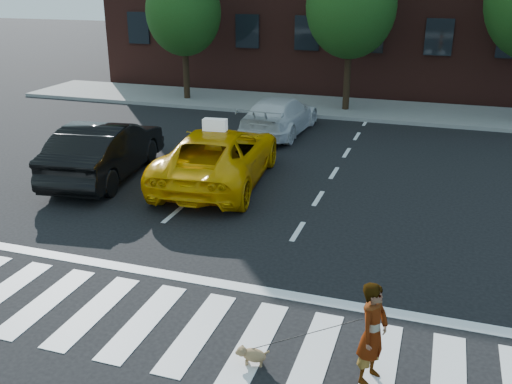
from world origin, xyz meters
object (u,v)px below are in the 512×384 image
tree_left (184,2)px  taxi (218,156)px  woman (373,333)px  dog (251,355)px  black_sedan (105,150)px  white_suv (280,115)px

tree_left → taxi: tree_left is taller
taxi → woman: (5.28, -7.29, 0.01)m
woman → dog: (-1.76, -0.22, -0.62)m
black_sedan → woman: black_sedan is taller
black_sedan → white_suv: 7.20m
taxi → white_suv: size_ratio=1.19×
taxi → black_sedan: size_ratio=1.12×
white_suv → dog: (3.36, -13.21, -0.51)m
taxi → white_suv: (0.16, 5.71, -0.10)m
taxi → black_sedan: black_sedan is taller
white_suv → woman: bearing=113.7°
white_suv → dog: 13.65m
white_suv → dog: size_ratio=9.04×
dog → white_suv: bearing=91.7°
tree_left → black_sedan: bearing=-77.9°
white_suv → taxi: bearing=90.6°
dog → woman: bearing=-5.4°
tree_left → black_sedan: (2.28, -10.61, -3.61)m
tree_left → white_suv: tree_left is taller
tree_left → taxi: (5.57, -10.00, -3.65)m
dog → black_sedan: bearing=122.1°
woman → tree_left: bearing=52.7°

